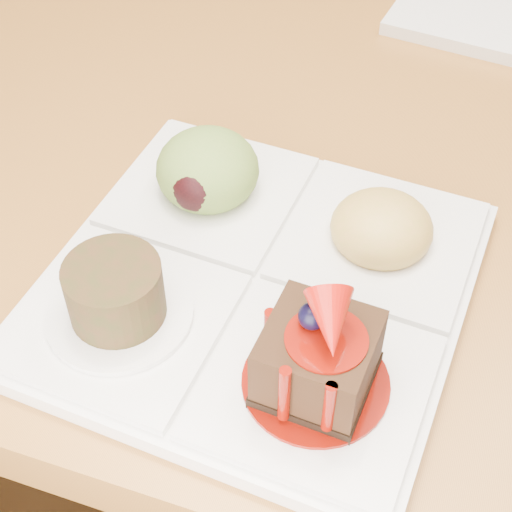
% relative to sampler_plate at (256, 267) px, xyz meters
% --- Properties ---
extents(ground, '(6.00, 6.00, 0.00)m').
position_rel_sampler_plate_xyz_m(ground, '(0.10, 0.75, -0.77)').
color(ground, '#573718').
extents(sampler_plate, '(0.27, 0.27, 0.10)m').
position_rel_sampler_plate_xyz_m(sampler_plate, '(0.00, 0.00, 0.00)').
color(sampler_plate, white).
rests_on(sampler_plate, dining_table).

